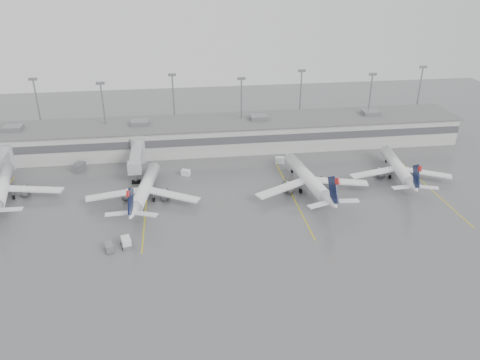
{
  "coord_description": "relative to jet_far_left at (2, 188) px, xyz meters",
  "views": [
    {
      "loc": [
        -8.71,
        -73.84,
        52.75
      ],
      "look_at": [
        4.66,
        24.0,
        5.0
      ],
      "focal_mm": 35.0,
      "sensor_mm": 36.0,
      "label": 1
    }
  ],
  "objects": [
    {
      "name": "jet_bridge_right",
      "position": [
        30.61,
        14.5,
        0.76
      ],
      "size": [
        4.0,
        17.2,
        7.0
      ],
      "color": "#96989B",
      "rests_on": "ground"
    },
    {
      "name": "stand_markings",
      "position": [
        51.11,
        -7.22,
        -3.1
      ],
      "size": [
        105.25,
        40.0,
        0.01
      ],
      "color": "#D1C00C",
      "rests_on": "ground"
    },
    {
      "name": "cone_d",
      "position": [
        95.46,
        1.35,
        -2.77
      ],
      "size": [
        0.42,
        0.42,
        0.67
      ],
      "primitive_type": "cone",
      "color": "orange",
      "rests_on": "ground"
    },
    {
      "name": "terminal",
      "position": [
        51.11,
        26.76,
        1.06
      ],
      "size": [
        152.0,
        17.0,
        9.45
      ],
      "color": "#ABABA6",
      "rests_on": "ground"
    },
    {
      "name": "gse_uld_c",
      "position": [
        69.7,
        12.43,
        -2.25
      ],
      "size": [
        2.66,
        1.99,
        1.72
      ],
      "primitive_type": "cube",
      "rotation": [
        0.0,
        0.0,
        -0.16
      ],
      "color": "white",
      "rests_on": "ground"
    },
    {
      "name": "jet_far_left",
      "position": [
        0.0,
        0.0,
        0.0
      ],
      "size": [
        27.09,
        30.65,
        10.0
      ],
      "rotation": [
        0.0,
        0.0,
        0.19
      ],
      "color": "white",
      "rests_on": "ground"
    },
    {
      "name": "jet_far_right",
      "position": [
        98.06,
        -1.32,
        -0.15
      ],
      "size": [
        26.04,
        29.37,
        9.53
      ],
      "rotation": [
        0.0,
        0.0,
        -0.14
      ],
      "color": "white",
      "rests_on": "ground"
    },
    {
      "name": "baggage_cart",
      "position": [
        27.32,
        -25.43,
        -2.26
      ],
      "size": [
        2.05,
        2.81,
        1.62
      ],
      "rotation": [
        0.0,
        0.0,
        0.27
      ],
      "color": "slate",
      "rests_on": "ground"
    },
    {
      "name": "jet_mid_left",
      "position": [
        33.39,
        -4.94,
        -0.07
      ],
      "size": [
        26.57,
        30.01,
        9.76
      ],
      "rotation": [
        0.0,
        0.0,
        -0.16
      ],
      "color": "white",
      "rests_on": "ground"
    },
    {
      "name": "gse_loader",
      "position": [
        15.04,
        14.42,
        -1.99
      ],
      "size": [
        3.29,
        4.11,
        2.23
      ],
      "primitive_type": "cube",
      "rotation": [
        0.0,
        0.0,
        -0.34
      ],
      "color": "slate",
      "rests_on": "ground"
    },
    {
      "name": "cone_c",
      "position": [
        70.52,
        -0.34,
        -2.76
      ],
      "size": [
        0.43,
        0.43,
        0.69
      ],
      "primitive_type": "cone",
      "color": "orange",
      "rests_on": "ground"
    },
    {
      "name": "ground",
      "position": [
        51.11,
        -31.22,
        -3.11
      ],
      "size": [
        260.0,
        260.0,
        0.0
      ],
      "primitive_type": "plane",
      "color": "#545457",
      "rests_on": "ground"
    },
    {
      "name": "cone_b",
      "position": [
        30.7,
        0.66,
        -2.78
      ],
      "size": [
        0.41,
        0.41,
        0.65
      ],
      "primitive_type": "cone",
      "color": "orange",
      "rests_on": "ground"
    },
    {
      "name": "light_masts",
      "position": [
        51.11,
        32.53,
        8.92
      ],
      "size": [
        142.4,
        8.0,
        20.6
      ],
      "color": "gray",
      "rests_on": "ground"
    },
    {
      "name": "jet_bridge_left",
      "position": [
        -4.39,
        14.5,
        0.76
      ],
      "size": [
        4.0,
        17.2,
        7.0
      ],
      "color": "#96989B",
      "rests_on": "ground"
    },
    {
      "name": "jet_mid_right",
      "position": [
        73.03,
        -5.41,
        0.16
      ],
      "size": [
        28.73,
        32.39,
        10.5
      ],
      "rotation": [
        0.0,
        0.0,
        0.12
      ],
      "color": "white",
      "rests_on": "ground"
    },
    {
      "name": "gse_uld_b",
      "position": [
        43.33,
        7.85,
        -2.34
      ],
      "size": [
        2.57,
        2.2,
        1.54
      ],
      "primitive_type": "cube",
      "rotation": [
        0.0,
        0.0,
        -0.42
      ],
      "color": "white",
      "rests_on": "ground"
    },
    {
      "name": "baggage_tug",
      "position": [
        30.52,
        -24.23,
        -2.33
      ],
      "size": [
        2.68,
        3.47,
        1.98
      ],
      "rotation": [
        0.0,
        0.0,
        0.27
      ],
      "color": "white",
      "rests_on": "ground"
    }
  ]
}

